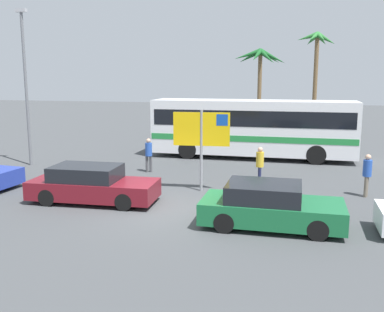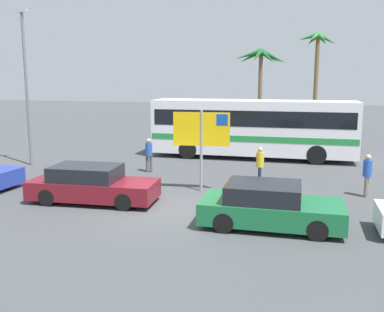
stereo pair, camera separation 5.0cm
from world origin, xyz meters
name	(u,v)px [view 2 (the right image)]	position (x,y,z in m)	size (l,w,h in m)	color
ground	(164,210)	(0.00, 0.00, 0.00)	(120.00, 120.00, 0.00)	#424447
bus_front_coach	(253,126)	(1.86, 10.43, 1.78)	(10.96, 2.52, 3.17)	white
ferry_sign	(203,132)	(0.73, 2.76, 2.33)	(2.20, 0.25, 3.20)	gray
car_maroon	(92,185)	(-2.79, 0.30, 0.64)	(4.61, 1.95, 1.32)	maroon
car_green	(269,206)	(3.59, -0.86, 0.64)	(4.21, 1.92, 1.32)	#196638
pedestrian_by_bus	(260,163)	(2.84, 4.23, 0.94)	(0.32, 0.32, 1.60)	#1E2347
pedestrian_crossing_lot	(149,152)	(-2.47, 5.54, 0.94)	(0.32, 0.32, 1.60)	#4C4C51
pedestrian_near_sign	(367,172)	(6.88, 3.39, 0.95)	(0.32, 0.32, 1.61)	#706656
lamp_post_left_side	(26,83)	(-8.88, 5.71, 4.16)	(0.56, 0.20, 7.66)	slate
palm_tree_seaside	(261,63)	(1.18, 21.77, 5.49)	(4.09, 4.20, 6.62)	brown
palm_tree_inland	(317,53)	(5.38, 21.43, 6.18)	(2.95, 2.82, 7.76)	brown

